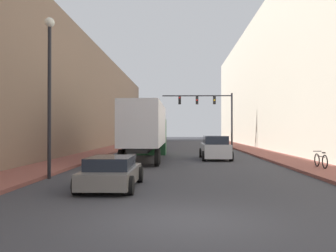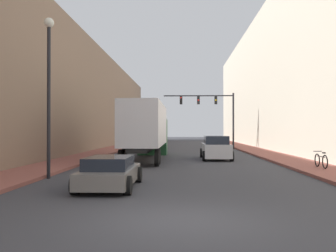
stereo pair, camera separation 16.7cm
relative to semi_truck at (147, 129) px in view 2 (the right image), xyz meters
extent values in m
plane|color=#38383D|center=(2.46, -18.34, -2.24)|extent=(200.00, 200.00, 0.00)
cube|color=brown|center=(9.80, 11.66, -2.17)|extent=(2.76, 80.00, 0.15)
cube|color=brown|center=(-4.88, 11.66, -2.17)|extent=(2.76, 80.00, 0.15)
cube|color=#BCB29E|center=(14.18, 11.66, 5.51)|extent=(6.00, 80.00, 15.49)
cube|color=#846B56|center=(-9.26, 11.66, 3.29)|extent=(6.00, 80.00, 11.06)
cube|color=silver|center=(0.00, -1.24, 0.27)|extent=(2.43, 10.55, 2.82)
cube|color=black|center=(0.00, -1.24, -1.29)|extent=(1.22, 10.55, 0.24)
cube|color=#1E512D|center=(0.00, 5.26, -0.72)|extent=(2.43, 2.45, 3.04)
cylinder|color=black|center=(-1.07, -5.31, -1.74)|extent=(0.25, 1.00, 1.00)
cylinder|color=black|center=(1.07, -5.31, -1.74)|extent=(0.25, 1.00, 1.00)
cylinder|color=black|center=(-1.07, -4.11, -1.74)|extent=(0.25, 1.00, 1.00)
cylinder|color=black|center=(1.07, -4.11, -1.74)|extent=(0.25, 1.00, 1.00)
cylinder|color=black|center=(-1.07, 5.26, -1.74)|extent=(0.25, 1.00, 1.00)
cylinder|color=black|center=(1.07, 5.26, -1.74)|extent=(0.25, 1.00, 1.00)
cube|color=slate|center=(-0.13, -13.35, -1.79)|extent=(1.75, 4.33, 0.55)
cube|color=#1E232D|center=(-0.13, -13.57, -1.29)|extent=(1.54, 2.38, 0.44)
cylinder|color=black|center=(-1.00, -11.89, -1.92)|extent=(0.25, 0.64, 0.64)
cylinder|color=black|center=(0.75, -11.89, -1.92)|extent=(0.25, 0.64, 0.64)
cylinder|color=black|center=(-1.00, -14.92, -1.92)|extent=(0.25, 0.64, 0.64)
cylinder|color=black|center=(0.75, -14.92, -1.92)|extent=(0.25, 0.64, 0.64)
cube|color=#B7B7BC|center=(4.99, 0.17, -1.58)|extent=(1.85, 4.85, 0.93)
cube|color=#1E232D|center=(4.99, -0.08, -0.82)|extent=(1.62, 2.67, 0.58)
cylinder|color=black|center=(4.06, 1.89, -1.89)|extent=(0.25, 0.70, 0.70)
cylinder|color=black|center=(5.91, 1.89, -1.89)|extent=(0.25, 0.70, 0.70)
cylinder|color=black|center=(4.06, -1.66, -1.89)|extent=(0.25, 0.70, 0.70)
cylinder|color=black|center=(5.91, -1.66, -1.89)|extent=(0.25, 0.70, 0.70)
cylinder|color=black|center=(8.27, 14.92, 0.89)|extent=(0.20, 0.20, 6.27)
cube|color=black|center=(4.36, 14.92, 3.73)|extent=(7.81, 0.12, 0.12)
cube|color=black|center=(6.32, 14.92, 3.22)|extent=(0.30, 0.24, 0.90)
sphere|color=gold|center=(6.32, 14.78, 3.22)|extent=(0.18, 0.18, 0.18)
cube|color=black|center=(4.36, 14.92, 3.22)|extent=(0.30, 0.24, 0.90)
sphere|color=red|center=(4.36, 14.78, 3.22)|extent=(0.18, 0.18, 0.18)
cube|color=black|center=(2.41, 14.92, 3.22)|extent=(0.30, 0.24, 0.90)
sphere|color=red|center=(2.41, 14.78, 3.50)|extent=(0.18, 0.18, 0.18)
cylinder|color=black|center=(-3.35, -10.92, 1.13)|extent=(0.16, 0.16, 6.75)
sphere|color=silver|center=(-3.35, -10.92, 4.66)|extent=(0.44, 0.44, 0.44)
torus|color=black|center=(9.86, -7.75, -1.73)|extent=(0.06, 0.72, 0.72)
torus|color=black|center=(9.86, -6.64, -1.73)|extent=(0.06, 0.72, 0.72)
cube|color=black|center=(9.86, -7.20, -1.50)|extent=(0.04, 1.11, 0.04)
cube|color=black|center=(9.86, -7.60, -1.28)|extent=(0.12, 0.20, 0.06)
cube|color=black|center=(9.86, -6.69, -1.25)|extent=(0.44, 0.04, 0.04)
camera|label=1|loc=(2.39, -27.21, -0.08)|focal=40.00mm
camera|label=2|loc=(2.56, -27.20, -0.08)|focal=40.00mm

